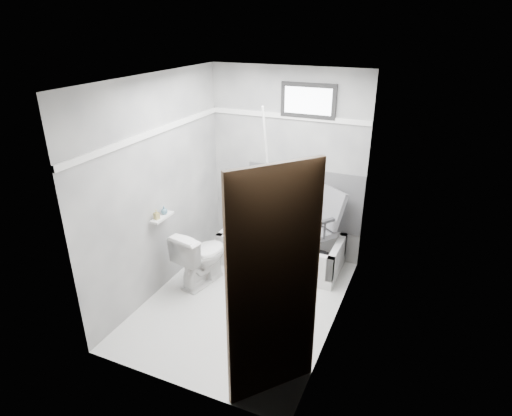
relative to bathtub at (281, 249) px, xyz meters
The scene contains 19 objects.
floor 0.96m from the bathtub, 95.77° to the right, with size 2.60×2.60×0.00m, color white.
ceiling 2.38m from the bathtub, 95.77° to the right, with size 2.60×2.60×0.00m, color silver.
wall_back 1.06m from the bathtub, 104.26° to the left, with size 2.00×0.02×2.40m, color slate.
wall_front 2.44m from the bathtub, 92.41° to the right, with size 2.00×0.02×2.40m, color slate.
wall_left 1.74m from the bathtub, 139.63° to the right, with size 0.02×2.60×2.40m, color slate.
wall_right 1.63m from the bathtub, 45.75° to the right, with size 0.02×2.60×2.40m, color slate.
bathtub is the anchor object (origin of this frame).
office_chair 0.53m from the bathtub, ahead, with size 0.53×0.53×0.93m, color #5A5A5F, non-canonical shape.
toilet 1.05m from the bathtub, 133.43° to the right, with size 0.39×0.69×0.68m, color white.
door 2.51m from the bathtub, 68.15° to the right, with size 0.78×0.78×2.00m, color #52381E, non-canonical shape.
window 1.85m from the bathtub, 66.28° to the left, with size 0.66×0.04×0.40m, color black, non-canonical shape.
backerboard 0.71m from the bathtub, 66.58° to the left, with size 1.50×0.02×0.78m, color #4C4C4F.
trim_back 1.65m from the bathtub, 104.76° to the left, with size 2.00×0.02×0.06m, color white.
trim_left 2.15m from the bathtub, 139.30° to the right, with size 0.02×2.60×0.06m, color white.
pole 0.88m from the bathtub, 150.52° to the left, with size 0.02×0.02×1.95m, color white.
shelf 1.60m from the bathtub, 135.32° to the right, with size 0.10×0.32×0.03m, color silver.
soap_bottle_a 1.68m from the bathtub, 133.42° to the right, with size 0.05×0.05×0.11m, color #A19350.
soap_bottle_b 1.59m from the bathtub, 137.35° to the right, with size 0.07×0.07×0.10m, color slate.
faucet 0.56m from the bathtub, 130.85° to the left, with size 0.26×0.10×0.16m, color silver, non-canonical shape.
Camera 1 is at (1.70, -3.54, 2.88)m, focal length 30.00 mm.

